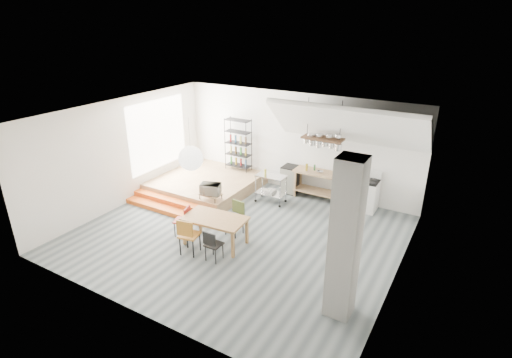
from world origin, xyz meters
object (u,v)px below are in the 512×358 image
Objects in this scene: stove at (367,195)px; mini_fridge at (291,179)px; dining_table at (215,221)px; rolling_cart at (271,185)px.

stove is 1.32× the size of mini_fridge.
rolling_cart is (0.04, 2.85, -0.08)m from dining_table.
stove is 0.73× the size of dining_table.
dining_table is 2.85m from rolling_cart.
mini_fridge reaches higher than rolling_cart.
mini_fridge is (0.19, 1.00, -0.13)m from rolling_cart.
dining_table is 1.81× the size of mini_fridge.
stove is at bearing 18.14° from rolling_cart.
mini_fridge is (0.23, 3.85, -0.21)m from dining_table.
mini_fridge is at bearing 77.68° from rolling_cart.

